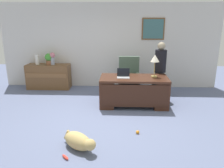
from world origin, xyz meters
TOP-DOWN VIEW (x-y plane):
  - ground_plane at (0.00, 0.00)m, footprint 12.00×12.00m
  - back_wall at (0.01, 2.60)m, footprint 7.00×0.16m
  - desk at (0.73, 0.85)m, footprint 1.74×0.83m
  - credenza at (-1.96, 2.25)m, footprint 1.38×0.50m
  - armchair at (0.63, 1.72)m, footprint 0.60×0.59m
  - person_standing at (1.49, 1.50)m, footprint 0.32×0.32m
  - dog_lying at (-0.32, -1.25)m, footprint 0.68×0.60m
  - laptop at (0.45, 0.86)m, footprint 0.32×0.22m
  - desk_lamp at (1.25, 0.94)m, footprint 0.22×0.22m
  - vase_with_flowers at (-1.80, 2.25)m, footprint 0.17×0.17m
  - vase_empty at (-2.29, 2.25)m, footprint 0.12×0.12m
  - potted_plant at (-1.91, 2.25)m, footprint 0.24×0.24m
  - dog_toy_ball at (0.75, -0.66)m, footprint 0.07×0.07m
  - dog_toy_bone at (-0.50, -1.54)m, footprint 0.16×0.16m

SIDE VIEW (x-z plane):
  - ground_plane at x=0.00m, z-range 0.00..0.00m
  - dog_toy_bone at x=-0.50m, z-range 0.00..0.05m
  - dog_toy_ball at x=0.75m, z-range 0.00..0.07m
  - dog_lying at x=-0.32m, z-range 0.01..0.31m
  - credenza at x=-1.96m, z-range 0.00..0.79m
  - desk at x=0.73m, z-range 0.03..0.80m
  - armchair at x=0.63m, z-range -0.07..1.07m
  - person_standing at x=1.49m, z-range 0.02..1.62m
  - laptop at x=0.45m, z-range 0.71..0.93m
  - vase_empty at x=-2.29m, z-range 0.79..1.11m
  - potted_plant at x=-1.91m, z-range 0.81..1.17m
  - vase_with_flowers at x=-1.80m, z-range 0.81..1.20m
  - desk_lamp at x=1.25m, z-range 0.93..1.51m
  - back_wall at x=0.01m, z-range 0.00..2.70m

